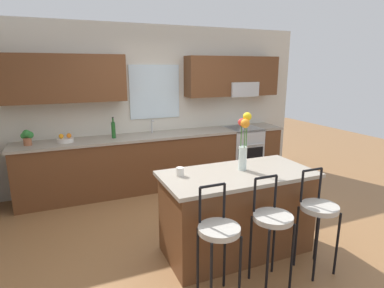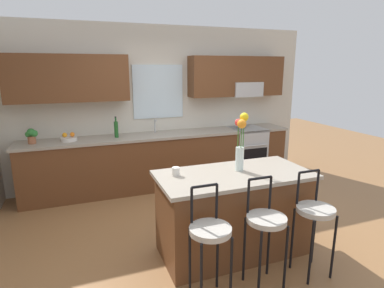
% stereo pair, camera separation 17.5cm
% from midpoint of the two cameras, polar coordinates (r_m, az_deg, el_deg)
% --- Properties ---
extents(ground_plane, '(14.00, 14.00, 0.00)m').
position_cam_midpoint_polar(ground_plane, '(4.12, 2.90, -15.50)').
color(ground_plane, olive).
extents(back_wall_assembly, '(5.60, 0.50, 2.70)m').
position_cam_midpoint_polar(back_wall_assembly, '(5.50, -4.88, 8.48)').
color(back_wall_assembly, beige).
rests_on(back_wall_assembly, ground).
extents(counter_run, '(4.56, 0.64, 0.92)m').
position_cam_midpoint_polar(counter_run, '(5.42, -4.16, -2.86)').
color(counter_run, brown).
rests_on(counter_run, ground).
extents(sink_faucet, '(0.02, 0.13, 0.23)m').
position_cam_midpoint_polar(sink_faucet, '(5.39, -5.78, 3.51)').
color(sink_faucet, '#B7BABC').
rests_on(sink_faucet, counter_run).
extents(oven_range, '(0.60, 0.64, 0.92)m').
position_cam_midpoint_polar(oven_range, '(6.02, 10.54, -1.43)').
color(oven_range, '#B7BABC').
rests_on(oven_range, ground).
extents(kitchen_island, '(1.65, 0.81, 0.92)m').
position_cam_midpoint_polar(kitchen_island, '(3.56, 8.90, -12.19)').
color(kitchen_island, brown).
rests_on(kitchen_island, ground).
extents(bar_stool_near, '(0.36, 0.36, 1.04)m').
position_cam_midpoint_polar(bar_stool_near, '(2.77, 5.15, -16.11)').
color(bar_stool_near, black).
rests_on(bar_stool_near, ground).
extents(bar_stool_middle, '(0.36, 0.36, 1.04)m').
position_cam_midpoint_polar(bar_stool_middle, '(3.03, 14.88, -13.84)').
color(bar_stool_middle, black).
rests_on(bar_stool_middle, ground).
extents(bar_stool_far, '(0.36, 0.36, 1.04)m').
position_cam_midpoint_polar(bar_stool_far, '(3.35, 22.77, -11.67)').
color(bar_stool_far, black).
rests_on(bar_stool_far, ground).
extents(flower_vase, '(0.14, 0.15, 0.63)m').
position_cam_midpoint_polar(flower_vase, '(3.39, 10.28, 0.71)').
color(flower_vase, silver).
rests_on(flower_vase, kitchen_island).
extents(mug_ceramic, '(0.08, 0.08, 0.09)m').
position_cam_midpoint_polar(mug_ceramic, '(3.26, -1.41, -5.01)').
color(mug_ceramic, silver).
rests_on(mug_ceramic, kitchen_island).
extents(fruit_bowl_oranges, '(0.24, 0.24, 0.13)m').
position_cam_midpoint_polar(fruit_bowl_oranges, '(5.10, -20.50, 0.98)').
color(fruit_bowl_oranges, silver).
rests_on(fruit_bowl_oranges, counter_run).
extents(bottle_olive_oil, '(0.06, 0.06, 0.34)m').
position_cam_midpoint_polar(bottle_olive_oil, '(5.13, -12.61, 2.67)').
color(bottle_olive_oil, '#1E5923').
rests_on(bottle_olive_oil, counter_run).
extents(potted_plant_small, '(0.18, 0.12, 0.23)m').
position_cam_midpoint_polar(potted_plant_small, '(5.12, -26.18, 1.45)').
color(potted_plant_small, '#9E5B3D').
rests_on(potted_plant_small, counter_run).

